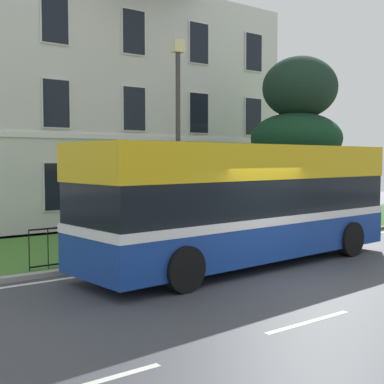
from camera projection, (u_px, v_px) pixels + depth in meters
ground_plane at (269, 276)px, 12.28m from camera, size 60.00×56.00×0.18m
georgian_townhouse at (81, 93)px, 24.10m from camera, size 16.22×9.53×11.16m
iron_verge_railing at (235, 228)px, 16.03m from camera, size 12.79×0.04×0.97m
evergreen_tree at (301, 153)px, 20.79m from camera, size 4.42×4.42×6.61m
single_decker_bus at (246, 202)px, 13.51m from camera, size 9.41×3.07×3.06m
street_lamp_post at (178, 128)px, 15.44m from camera, size 0.36×0.24×6.04m
litter_bin at (226, 224)px, 16.46m from camera, size 0.49×0.49×1.10m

